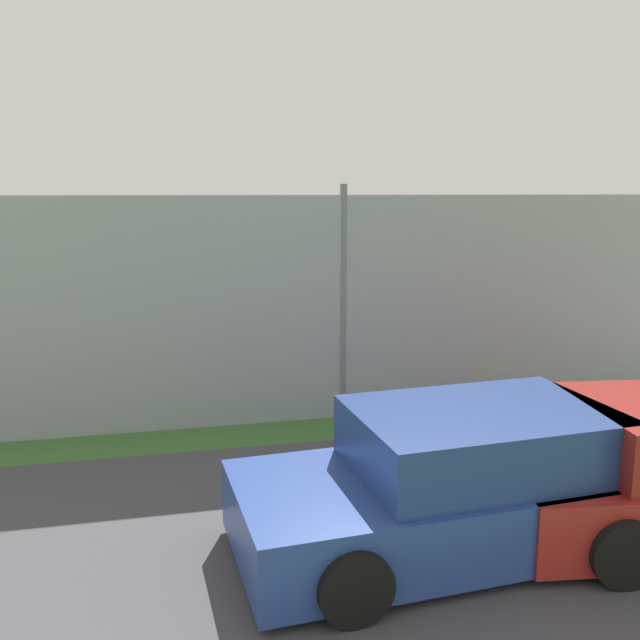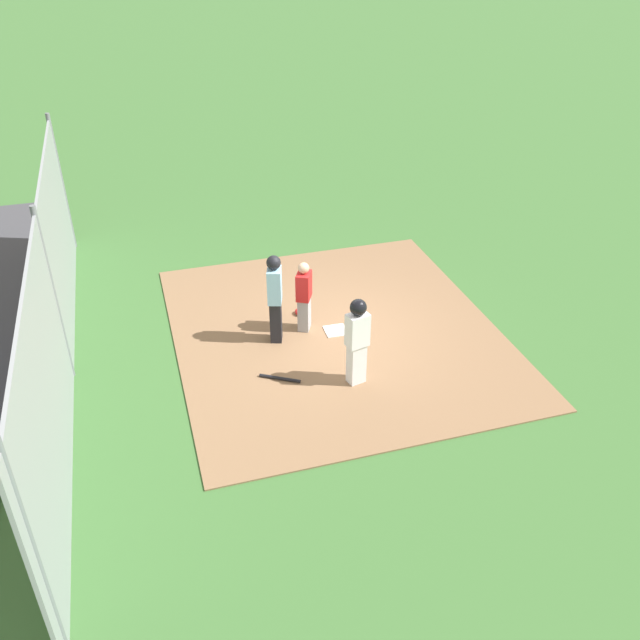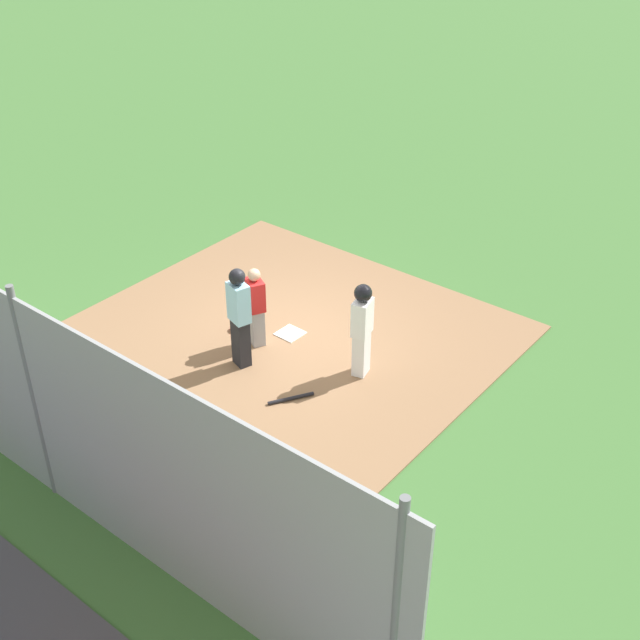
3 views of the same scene
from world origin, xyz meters
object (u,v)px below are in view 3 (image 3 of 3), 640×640
at_px(runner, 362,323).
at_px(catcher_mask, 236,328).
at_px(home_plate, 290,333).
at_px(umpire, 239,315).
at_px(catcher, 256,306).
at_px(baseball_bat, 291,398).

relative_size(runner, catcher_mask, 7.13).
distance_m(home_plate, runner, 1.97).
distance_m(umpire, runner, 2.05).
height_order(catcher, runner, runner).
xyz_separation_m(home_plate, runner, (1.71, -0.16, 0.98)).
height_order(home_plate, runner, runner).
bearing_deg(home_plate, runner, -5.46).
xyz_separation_m(baseball_bat, catcher_mask, (-2.11, 0.95, 0.03)).
distance_m(baseball_bat, catcher_mask, 2.32).
distance_m(runner, catcher_mask, 2.74).
height_order(catcher, umpire, umpire).
distance_m(catcher, runner, 2.04).
relative_size(home_plate, runner, 0.26).
relative_size(home_plate, baseball_bat, 0.57).
xyz_separation_m(runner, catcher_mask, (-2.55, -0.37, -0.93)).
distance_m(home_plate, baseball_bat, 1.95).
relative_size(umpire, runner, 1.08).
bearing_deg(catcher_mask, catcher, -5.21).
distance_m(catcher, catcher_mask, 0.91).
bearing_deg(home_plate, catcher_mask, -147.77).
bearing_deg(home_plate, catcher, -115.49).
xyz_separation_m(runner, baseball_bat, (-0.43, -1.31, -0.96)).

